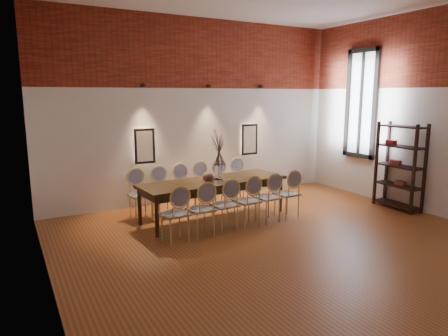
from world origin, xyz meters
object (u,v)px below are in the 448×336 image
chair_far_f (242,180)px  chair_near_b (201,209)px  dining_table (214,199)px  chair_far_e (224,183)px  chair_far_d (205,185)px  chair_near_c (225,205)px  shelving_rack (400,166)px  chair_near_f (287,194)px  vase (219,172)px  book (210,179)px  bowl (208,177)px  chair_near_d (247,201)px  chair_far_a (140,195)px  chair_far_b (163,191)px  chair_near_e (268,197)px  chair_near_a (175,214)px  chair_far_c (185,188)px

chair_far_f → chair_near_b: bearing=37.7°
dining_table → chair_far_e: (0.66, 0.80, 0.09)m
chair_far_d → chair_far_f: bearing=180.0°
chair_far_d → chair_near_c: bearing=72.1°
shelving_rack → chair_near_f: bearing=168.2°
vase → book: bearing=146.8°
bowl → chair_far_d: bearing=68.0°
chair_near_f → vase: bearing=145.8°
chair_near_d → vase: 0.87m
chair_far_a → book: (1.23, -0.56, 0.30)m
chair_far_a → shelving_rack: 5.32m
chair_far_d → book: (-0.21, -0.66, 0.30)m
chair_near_f → chair_far_b: (-2.03, 1.34, 0.00)m
dining_table → chair_far_f: chair_far_f is taller
chair_far_a → chair_far_d: bearing=180.0°
chair_far_b → shelving_rack: bearing=152.0°
chair_near_e → shelving_rack: 3.00m
vase → book: 0.21m
chair_near_c → chair_far_a: 1.77m
chair_near_c → vase: 0.93m
chair_near_a → chair_far_b: bearing=72.1°
chair_near_e → book: 1.16m
chair_near_f → chair_far_d: bearing=122.9°
chair_far_b → chair_far_d: bearing=180.0°
chair_near_a → chair_near_f: same height
chair_far_c → chair_far_d: (0.48, 0.04, 0.00)m
chair_far_c → chair_near_f: bearing=134.1°
chair_far_c → vase: 0.93m
chair_near_e → chair_far_a: size_ratio=1.00×
chair_near_f → chair_far_c: 2.07m
chair_far_c → chair_near_b: bearing=72.1°
chair_near_c → chair_near_e: (0.96, 0.07, 0.00)m
chair_near_a → chair_near_f: 2.41m
dining_table → chair_near_f: 1.42m
chair_far_e → vase: vase is taller
chair_far_c → book: chair_far_c is taller
chair_near_c → shelving_rack: 3.93m
dining_table → chair_near_a: 1.42m
chair_near_a → chair_near_d: bearing=0.0°
chair_near_b → chair_far_d: size_ratio=1.00×
chair_near_f → bowl: bearing=152.9°
chair_near_a → chair_near_c: 0.96m
chair_near_f → bowl: size_ratio=3.92×
dining_table → chair_far_a: (-1.26, 0.65, 0.09)m
chair_near_a → chair_near_d: (1.44, 0.11, 0.00)m
chair_far_c → chair_far_d: bearing=180.0°
chair_near_f → chair_far_a: size_ratio=1.00×
bowl → shelving_rack: shelving_rack is taller
dining_table → vase: size_ratio=9.62×
chair_near_a → vase: size_ratio=3.13×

